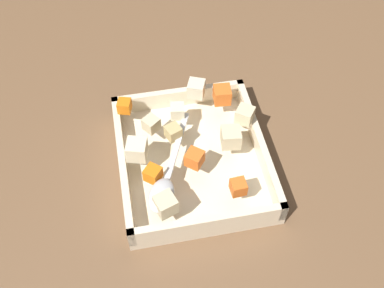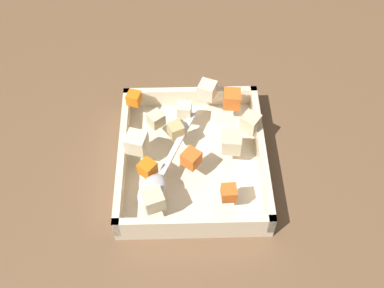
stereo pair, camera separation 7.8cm
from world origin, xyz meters
name	(u,v)px [view 1 (the left image)]	position (x,y,z in m)	size (l,w,h in m)	color
ground_plane	(193,157)	(0.00, 0.00, 0.00)	(4.00, 4.00, 0.00)	brown
baking_dish	(192,160)	(0.02, -0.01, 0.02)	(0.29, 0.26, 0.05)	beige
carrot_chunk_front_center	(194,158)	(0.05, -0.01, 0.07)	(0.03, 0.03, 0.03)	orange
carrot_chunk_rim_edge	(153,174)	(0.07, -0.08, 0.07)	(0.02, 0.02, 0.02)	orange
carrot_chunk_far_right	(222,95)	(-0.08, 0.07, 0.07)	(0.03, 0.03, 0.03)	orange
carrot_chunk_near_right	(124,106)	(-0.09, -0.11, 0.06)	(0.02, 0.02, 0.02)	orange
carrot_chunk_back_center	(238,187)	(0.12, 0.05, 0.06)	(0.02, 0.02, 0.02)	orange
potato_chunk_heap_top	(137,150)	(0.02, -0.10, 0.07)	(0.03, 0.03, 0.03)	beige
potato_chunk_heap_side	(166,204)	(0.13, -0.07, 0.07)	(0.03, 0.03, 0.03)	beige
potato_chunk_center	(173,132)	(-0.01, -0.03, 0.07)	(0.02, 0.02, 0.02)	tan
potato_chunk_mid_left	(151,124)	(-0.04, -0.07, 0.07)	(0.02, 0.02, 0.02)	beige
potato_chunk_mid_right	(178,111)	(-0.06, -0.02, 0.07)	(0.02, 0.02, 0.02)	beige
potato_chunk_under_handle	(245,115)	(-0.03, 0.10, 0.07)	(0.03, 0.03, 0.03)	beige
potato_chunk_far_left	(231,137)	(0.02, 0.06, 0.07)	(0.03, 0.03, 0.03)	beige
parsnip_chunk_corner_se	(196,89)	(-0.11, 0.03, 0.07)	(0.03, 0.03, 0.03)	beige
serving_spoon	(164,188)	(0.09, -0.07, 0.06)	(0.21, 0.11, 0.02)	silver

